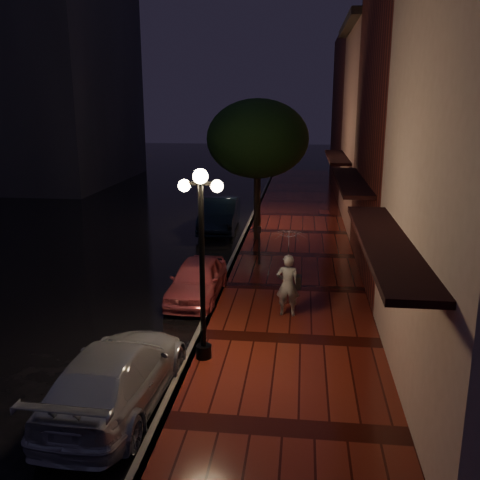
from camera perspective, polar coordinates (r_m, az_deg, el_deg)
The scene contains 14 objects.
ground at distance 17.16m, azimuth -1.97°, elevation -5.25°, with size 120.00×120.00×0.00m, color black.
sidewalk at distance 16.96m, azimuth 5.60°, elevation -5.29°, with size 4.50×60.00×0.15m, color #49130D.
curb at distance 17.14m, azimuth -1.97°, elevation -5.01°, with size 0.25×60.00×0.15m, color #595451.
storefront_mid at distance 18.52m, azimuth 21.43°, elevation 12.62°, with size 5.00×8.00×11.00m, color #511914.
storefront_far at distance 26.38m, azimuth 16.94°, elevation 11.10°, with size 5.00×8.00×9.00m, color #8C5951.
storefront_extra at distance 36.25m, azimuth 14.28°, elevation 12.84°, with size 5.00×12.00×10.00m, color #511914.
streetlamp_near at distance 11.61m, azimuth -4.09°, elevation -1.54°, with size 0.96×0.36×4.31m.
streetlamp_far at distance 25.25m, azimuth 1.88°, elevation 7.24°, with size 0.96×0.36×4.31m.
street_tree at distance 22.08m, azimuth 1.91°, elevation 10.48°, with size 4.16×4.16×5.80m.
pink_car at distance 16.19m, azimuth -4.60°, elevation -4.23°, with size 1.45×3.59×1.22m, color #DB5A62.
navy_car at distance 24.71m, azimuth -2.19°, elevation 2.71°, with size 1.57×4.50×1.48m, color black.
silver_car at distance 10.97m, azimuth -13.05°, elevation -13.88°, with size 1.85×4.56×1.32m, color #ADAEB5.
woman_with_umbrella at distance 14.32m, azimuth 5.19°, elevation -2.05°, with size 1.00×1.02×2.40m.
parking_meter at distance 18.96m, azimuth 2.05°, elevation -0.16°, with size 0.13×0.10×1.40m.
Camera 1 is at (2.48, -15.95, 5.82)m, focal length 40.00 mm.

